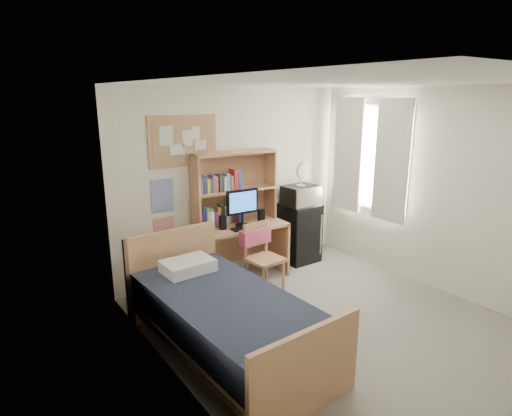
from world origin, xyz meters
TOP-DOWN VIEW (x-y plane):
  - floor at (0.00, 0.00)m, footprint 3.60×4.20m
  - ceiling at (0.00, 0.00)m, footprint 3.60×4.20m
  - wall_back at (0.00, 2.10)m, footprint 3.60×0.04m
  - wall_left at (-1.80, 0.00)m, footprint 0.04×4.20m
  - wall_right at (1.80, 0.00)m, footprint 0.04×4.20m
  - window_unit at (1.75, 1.20)m, footprint 0.10×1.40m
  - curtain_left at (1.72, 0.80)m, footprint 0.04×0.55m
  - curtain_right at (1.72, 1.60)m, footprint 0.04×0.55m
  - bulletin_board at (-0.78, 2.08)m, footprint 0.94×0.03m
  - poster_wave at (-1.10, 2.09)m, footprint 0.30×0.01m
  - poster_japan at (-1.10, 2.09)m, footprint 0.28×0.01m
  - desk at (-0.13, 1.77)m, footprint 1.27×0.69m
  - desk_chair at (-0.11, 1.23)m, footprint 0.48×0.48m
  - mini_fridge at (0.96, 1.82)m, footprint 0.53×0.53m
  - bed at (-1.23, 0.35)m, footprint 1.19×2.25m
  - hutch at (-0.13, 1.92)m, footprint 1.21×0.37m
  - monitor at (-0.14, 1.71)m, footprint 0.47×0.06m
  - keyboard at (-0.14, 1.57)m, footprint 0.47×0.17m
  - speaker_left at (-0.44, 1.73)m, footprint 0.08×0.08m
  - speaker_right at (0.16, 1.69)m, footprint 0.08×0.08m
  - water_bottle at (-0.62, 1.70)m, footprint 0.08×0.08m
  - hoodie at (-0.13, 1.43)m, footprint 0.45×0.17m
  - microwave at (0.96, 1.80)m, footprint 0.50×0.38m
  - desk_fan at (0.96, 1.80)m, footprint 0.26×0.26m
  - pillow at (-1.26, 1.10)m, footprint 0.55×0.40m

SIDE VIEW (x-z plane):
  - floor at x=0.00m, z-range -0.02..0.00m
  - bed at x=-1.23m, z-range 0.00..0.61m
  - desk at x=-0.13m, z-range 0.00..0.78m
  - mini_fridge at x=0.96m, z-range 0.00..0.89m
  - desk_chair at x=-0.11m, z-range 0.00..0.90m
  - pillow at x=-1.26m, z-range 0.61..0.74m
  - hoodie at x=-0.13m, z-range 0.59..0.80m
  - poster_japan at x=-1.10m, z-range 0.60..0.96m
  - keyboard at x=-0.14m, z-range 0.78..0.80m
  - speaker_left at x=-0.44m, z-range 0.78..0.96m
  - speaker_right at x=0.16m, z-range 0.78..0.96m
  - water_bottle at x=-0.62m, z-range 0.78..1.04m
  - monitor at x=-0.14m, z-range 0.78..1.27m
  - microwave at x=0.96m, z-range 0.89..1.18m
  - poster_wave at x=-1.10m, z-range 1.04..1.46m
  - hutch at x=-0.13m, z-range 0.78..1.75m
  - wall_back at x=0.00m, z-range 0.00..2.60m
  - wall_left at x=-1.80m, z-range 0.00..2.60m
  - wall_right at x=1.80m, z-range 0.00..2.60m
  - desk_fan at x=0.96m, z-range 1.18..1.50m
  - window_unit at x=1.75m, z-range 0.75..2.45m
  - curtain_left at x=1.72m, z-range 0.75..2.45m
  - curtain_right at x=1.72m, z-range 0.75..2.45m
  - bulletin_board at x=-0.78m, z-range 1.60..2.24m
  - ceiling at x=0.00m, z-range 2.59..2.61m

